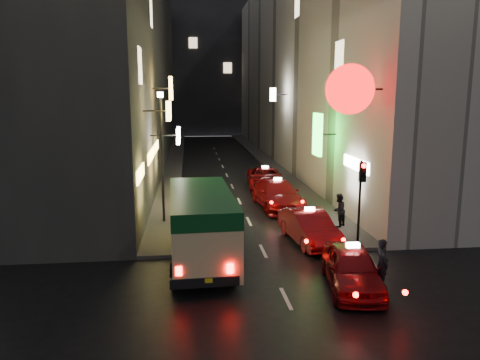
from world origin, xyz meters
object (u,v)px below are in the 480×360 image
object	(u,v)px
taxi_near	(352,265)
minibus	(201,219)
pedestrian_crossing	(382,260)
traffic_light	(361,184)
lamp_post	(162,149)

from	to	relation	value
taxi_near	minibus	bearing A→B (deg)	149.56
pedestrian_crossing	traffic_light	world-z (taller)	traffic_light
lamp_post	pedestrian_crossing	bearing A→B (deg)	-48.49
pedestrian_crossing	lamp_post	bearing A→B (deg)	38.97
lamp_post	traffic_light	bearing A→B (deg)	-28.91
taxi_near	lamp_post	distance (m)	11.04
traffic_light	minibus	bearing A→B (deg)	-170.60
minibus	lamp_post	size ratio (longest dim) A/B	1.03
pedestrian_crossing	traffic_light	xyz separation A→B (m)	(0.70, 3.94, 1.75)
minibus	lamp_post	world-z (taller)	lamp_post
minibus	traffic_light	distance (m)	6.68
minibus	pedestrian_crossing	xyz separation A→B (m)	(5.82, -2.87, -0.79)
minibus	traffic_light	world-z (taller)	traffic_light
minibus	pedestrian_crossing	distance (m)	6.53
traffic_light	lamp_post	xyz separation A→B (m)	(-8.20, 4.53, 1.04)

